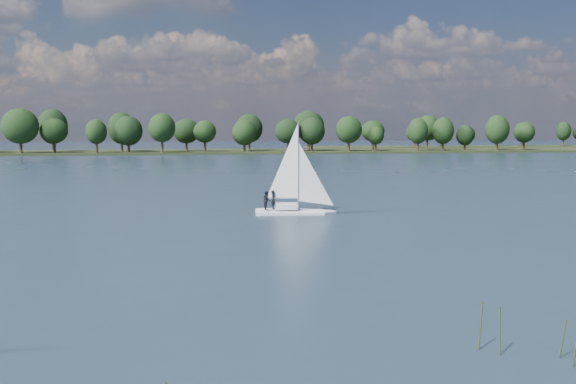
% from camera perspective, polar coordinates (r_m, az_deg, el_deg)
% --- Properties ---
extents(ground, '(700.00, 700.00, 0.00)m').
position_cam_1_polar(ground, '(131.00, -5.76, 1.76)').
color(ground, '#233342').
rests_on(ground, ground).
extents(far_shore, '(660.00, 40.00, 1.50)m').
position_cam_1_polar(far_shore, '(242.75, -7.46, 3.49)').
color(far_shore, black).
rests_on(far_shore, ground).
extents(far_shore_back, '(220.00, 30.00, 1.40)m').
position_cam_1_polar(far_shore_back, '(335.79, 20.72, 3.75)').
color(far_shore_back, black).
rests_on(far_shore_back, ground).
extents(sailboat, '(7.71, 2.87, 9.91)m').
position_cam_1_polar(sailboat, '(65.48, 0.23, 0.40)').
color(sailboat, white).
rests_on(sailboat, ground).
extents(treeline, '(562.37, 73.86, 17.63)m').
position_cam_1_polar(treeline, '(238.52, -10.95, 5.34)').
color(treeline, black).
rests_on(treeline, ground).
extents(reeds, '(58.45, 12.02, 2.05)m').
position_cam_1_polar(reeds, '(24.26, 10.90, -13.44)').
color(reeds, '#283316').
rests_on(reeds, ground).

